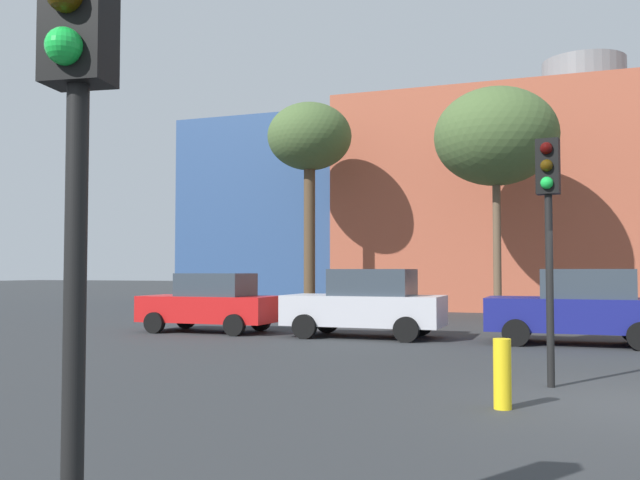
% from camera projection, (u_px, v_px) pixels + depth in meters
% --- Properties ---
extents(building_backdrop, '(40.89, 10.66, 12.33)m').
position_uv_depth(building_backdrop, '(586.00, 205.00, 34.03)').
color(building_backdrop, '#B2563D').
rests_on(building_backdrop, ground_plane).
extents(parked_car_0, '(4.12, 2.02, 1.78)m').
position_uv_depth(parked_car_0, '(211.00, 303.00, 20.86)').
color(parked_car_0, red).
rests_on(parked_car_0, ground_plane).
extents(parked_car_1, '(4.40, 2.16, 1.91)m').
position_uv_depth(parked_car_1, '(366.00, 303.00, 19.22)').
color(parked_car_1, silver).
rests_on(parked_car_1, ground_plane).
extents(parked_car_2, '(4.40, 2.15, 1.90)m').
position_uv_depth(parked_car_2, '(579.00, 307.00, 17.35)').
color(parked_car_2, navy).
rests_on(parked_car_2, ground_plane).
extents(traffic_light_near_left, '(0.39, 0.38, 3.77)m').
position_uv_depth(traffic_light_near_left, '(76.00, 101.00, 3.70)').
color(traffic_light_near_left, black).
rests_on(traffic_light_near_left, ground_plane).
extents(traffic_light_island, '(0.39, 0.38, 4.00)m').
position_uv_depth(traffic_light_island, '(548.00, 204.00, 11.08)').
color(traffic_light_island, black).
rests_on(traffic_light_island, ground_plane).
extents(bare_tree_1, '(3.69, 3.69, 9.23)m').
position_uv_depth(bare_tree_1, '(310.00, 140.00, 30.12)').
color(bare_tree_1, brown).
rests_on(bare_tree_1, ground_plane).
extents(bare_tree_2, '(4.74, 4.74, 8.94)m').
position_uv_depth(bare_tree_2, '(496.00, 137.00, 26.52)').
color(bare_tree_2, brown).
rests_on(bare_tree_2, ground_plane).
extents(bollard_yellow_0, '(0.24, 0.24, 0.94)m').
position_uv_depth(bollard_yellow_0, '(502.00, 374.00, 9.26)').
color(bollard_yellow_0, yellow).
rests_on(bollard_yellow_0, ground_plane).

